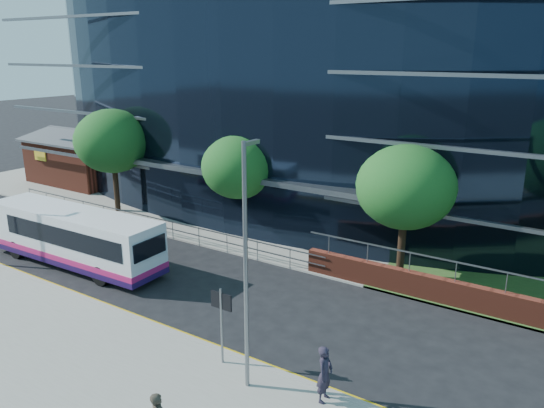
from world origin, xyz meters
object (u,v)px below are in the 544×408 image
Objects in this scene: brick_pavilion at (85,159)px; tree_far_c at (406,187)px; city_bus at (75,237)px; tree_far_a at (112,141)px; pedestrian at (325,374)px; tree_far_b at (239,167)px; street_sign at (221,310)px; streetlight_east at (246,262)px.

tree_far_c reaches higher than brick_pavilion.
city_bus is at bearing -152.39° from tree_far_c.
tree_far_a is 24.17m from pedestrian.
city_bus is at bearing -118.73° from tree_far_b.
street_sign is at bearing -29.65° from brick_pavilion.
city_bus is (-14.40, -7.53, -3.02)m from tree_far_c.
tree_far_c is 3.52× the size of pedestrian.
streetlight_east is at bearing -29.24° from brick_pavilion.
pedestrian is (11.44, -11.00, -3.14)m from tree_far_b.
tree_far_c reaches higher than city_bus.
city_bus is (14.60, -12.03, -0.42)m from brick_pavilion.
street_sign is 12.31m from city_bus.
brick_pavilion reaches higher than street_sign.
street_sign is at bearing -16.08° from city_bus.
tree_far_b is (10.00, 0.50, -0.65)m from tree_far_a.
city_bus is at bearing -53.39° from tree_far_a.
pedestrian is at bearing -26.10° from tree_far_a.
tree_far_b is at bearing 41.48° from pedestrian.
brick_pavilion is at bearing 150.35° from street_sign.
tree_far_b is 16.17m from pedestrian.
pedestrian is at bearing 1.27° from street_sign.
tree_far_a is (-17.50, 10.59, 2.71)m from street_sign.
brick_pavilion is 1.23× the size of tree_far_a.
city_bus is 16.12m from pedestrian.
streetlight_east is (9.00, -11.67, 0.23)m from tree_far_b.
tree_far_c is at bearing -2.86° from tree_far_b.
tree_far_a is 0.66× the size of city_bus.
tree_far_c reaches higher than tree_far_b.
tree_far_a reaches higher than pedestrian.
tree_far_a is 10.03m from tree_far_b.
brick_pavilion is 3.07× the size of street_sign.
pedestrian is at bearing -26.23° from brick_pavilion.
tree_far_a is at bearing 148.83° from street_sign.
street_sign is 0.26× the size of city_bus.
street_sign is 0.35× the size of streetlight_east.
tree_far_b is at bearing 124.08° from street_sign.
streetlight_east is at bearing -16.89° from city_bus.
tree_far_c is 11.15m from pedestrian.
streetlight_east reaches higher than tree_far_c.
pedestrian is at bearing 15.47° from streetlight_east.
tree_far_c is 0.81× the size of streetlight_east.
tree_far_a is at bearing -26.55° from brick_pavilion.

